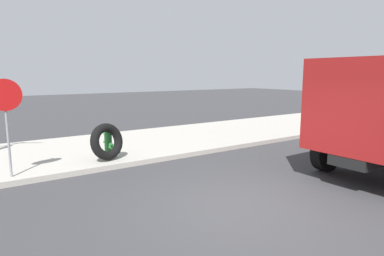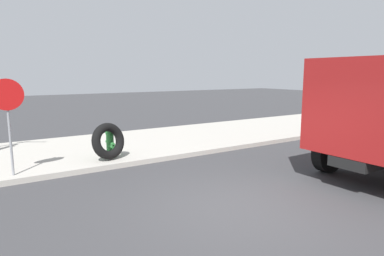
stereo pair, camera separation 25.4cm
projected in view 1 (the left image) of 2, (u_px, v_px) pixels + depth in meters
ground_plane at (240, 208)px, 6.72m from camera, size 80.00×80.00×0.00m
sidewalk_curb at (115, 147)px, 11.98m from camera, size 36.00×5.00×0.15m
fire_hydrant at (108, 142)px, 10.17m from camera, size 0.26×0.59×0.86m
loose_tire at (107, 142)px, 9.75m from camera, size 1.16×0.74×1.10m
stop_sign at (6, 110)px, 7.97m from camera, size 0.76×0.08×2.38m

